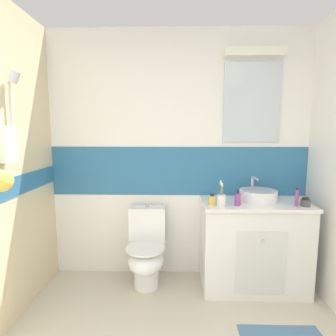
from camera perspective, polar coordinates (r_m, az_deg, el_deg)
wall_back_tiled at (r=2.80m, az=2.48°, el=2.76°), size 3.20×0.20×2.50m
vanity_cabinet at (r=2.81m, az=17.47°, el=-15.18°), size 0.99×0.53×0.85m
sink_basin at (r=2.71m, az=18.43°, el=-5.39°), size 0.35×0.39×0.21m
toilet at (r=2.76m, az=-4.57°, el=-16.88°), size 0.37×0.50×0.77m
toothbrush_cup at (r=2.44m, az=11.22°, el=-6.51°), size 0.08×0.08×0.23m
soap_dispenser at (r=2.49m, az=14.47°, el=-6.42°), size 0.05×0.05×0.15m
perfume_flask_small at (r=2.47m, az=9.24°, el=-6.59°), size 0.05×0.03×0.10m
toothpaste_tube_upright at (r=2.64m, az=25.52°, el=-5.65°), size 0.03×0.03×0.17m
hair_gel_jar at (r=2.68m, az=27.00°, el=-6.47°), size 0.08×0.08×0.08m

